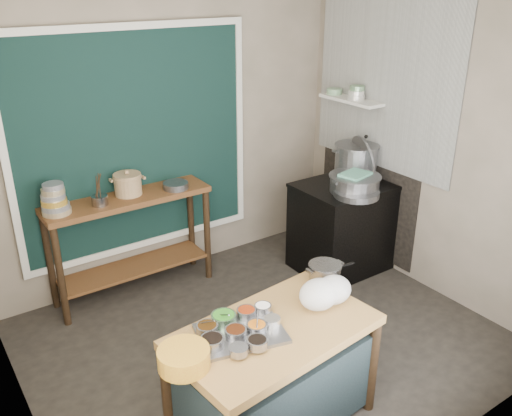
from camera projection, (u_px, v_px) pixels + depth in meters
floor at (264, 341)px, 4.38m from camera, size 3.50×3.00×0.02m
back_wall at (169, 130)px, 4.96m from camera, size 3.50×0.02×2.80m
right_wall at (429, 138)px, 4.74m from camera, size 0.02×3.00×2.80m
curtain_panel at (136, 143)px, 4.77m from camera, size 2.10×0.02×1.90m
curtain_frame at (136, 143)px, 4.76m from camera, size 2.22×0.03×2.02m
tile_panel at (384, 77)px, 4.96m from camera, size 0.02×1.70×1.70m
soot_patch at (367, 190)px, 5.50m from camera, size 0.01×1.30×1.30m
wall_shelf at (351, 100)px, 5.23m from camera, size 0.22×0.70×0.03m
prep_table at (274, 377)px, 3.42m from camera, size 1.32×0.84×0.75m
back_counter at (132, 245)px, 4.87m from camera, size 1.45×0.40×0.95m
stove_block at (344, 228)px, 5.32m from camera, size 0.90×0.68×0.85m
stove_top at (346, 186)px, 5.15m from camera, size 0.92×0.69×0.03m
condiment_tray at (241, 333)px, 3.20m from camera, size 0.58×0.48×0.02m
condiment_bowls at (237, 328)px, 3.18m from camera, size 0.56×0.44×0.06m
yellow_basin at (184, 358)px, 2.92m from camera, size 0.31×0.31×0.11m
saucepan at (325, 273)px, 3.75m from camera, size 0.26×0.26×0.13m
plastic_bag_a at (319, 294)px, 3.43m from camera, size 0.27×0.23×0.20m
plastic_bag_b at (333, 290)px, 3.49m from camera, size 0.30×0.28×0.18m
bowl_stack at (55, 201)px, 4.30m from camera, size 0.23×0.23×0.26m
utensil_cup at (100, 200)px, 4.49m from camera, size 0.16×0.16×0.08m
ceramic_crock at (128, 185)px, 4.69m from camera, size 0.32×0.32×0.17m
wide_bowl at (176, 185)px, 4.84m from camera, size 0.27×0.27×0.06m
stock_pot at (356, 162)px, 5.23m from camera, size 0.57×0.57×0.34m
pot_lid at (363, 159)px, 5.15m from camera, size 0.26×0.47×0.45m
steamer at (355, 183)px, 4.95m from camera, size 0.50×0.50×0.16m
green_cloth at (355, 174)px, 4.91m from camera, size 0.31×0.26×0.02m
shallow_pan at (356, 193)px, 4.86m from camera, size 0.50×0.50×0.05m
shelf_bowl_stack at (357, 93)px, 5.15m from camera, size 0.16×0.16×0.13m
shelf_bowl_green at (334, 91)px, 5.40m from camera, size 0.18×0.18×0.05m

